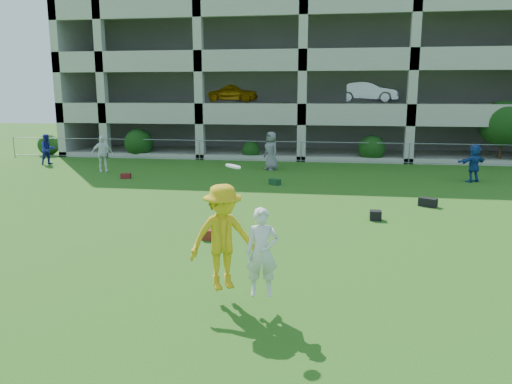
% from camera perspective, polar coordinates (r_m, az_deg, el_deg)
% --- Properties ---
extents(ground, '(100.00, 100.00, 0.00)m').
position_cam_1_polar(ground, '(10.48, -1.66, -10.79)').
color(ground, '#235114').
rests_on(ground, ground).
extents(bystander_a, '(0.99, 1.03, 1.68)m').
position_cam_1_polar(bystander_a, '(29.91, -22.71, 4.52)').
color(bystander_a, navy).
rests_on(bystander_a, ground).
extents(bystander_b, '(1.14, 0.93, 1.82)m').
position_cam_1_polar(bystander_b, '(26.24, -17.19, 4.20)').
color(bystander_b, white).
rests_on(bystander_b, ground).
extents(bystander_c, '(1.11, 1.13, 1.96)m').
position_cam_1_polar(bystander_c, '(25.70, 1.74, 4.72)').
color(bystander_c, slate).
rests_on(bystander_c, ground).
extents(bystander_d, '(1.59, 1.29, 1.70)m').
position_cam_1_polar(bystander_d, '(24.22, 23.64, 3.05)').
color(bystander_d, navy).
rests_on(bystander_d, ground).
extents(bag_red_a, '(0.58, 0.35, 0.28)m').
position_cam_1_polar(bag_red_a, '(13.65, -4.98, -4.89)').
color(bag_red_a, '#5A1E0F').
rests_on(bag_red_a, ground).
extents(crate_d, '(0.36, 0.36, 0.30)m').
position_cam_1_polar(crate_d, '(16.10, 13.50, -2.61)').
color(crate_d, black).
rests_on(crate_d, ground).
extents(bag_black_e, '(0.67, 0.57, 0.30)m').
position_cam_1_polar(bag_black_e, '(18.51, 19.05, -1.12)').
color(bag_black_e, black).
rests_on(bag_black_e, ground).
extents(bag_red_f, '(0.49, 0.35, 0.24)m').
position_cam_1_polar(bag_red_f, '(23.96, -14.66, 1.79)').
color(bag_red_f, '#612010').
rests_on(bag_red_f, ground).
extents(bag_green_g, '(0.57, 0.55, 0.25)m').
position_cam_1_polar(bag_green_g, '(21.63, 2.16, 1.17)').
color(bag_green_g, '#123216').
rests_on(bag_green_g, ground).
extents(frisbee_contest, '(1.85, 1.31, 2.42)m').
position_cam_1_polar(frisbee_contest, '(9.29, -3.13, -5.42)').
color(frisbee_contest, gold).
rests_on(frisbee_contest, ground).
extents(parking_garage, '(30.00, 14.00, 12.00)m').
position_cam_1_polar(parking_garage, '(37.34, 6.20, 14.47)').
color(parking_garage, '#9E998C').
rests_on(parking_garage, ground).
extents(fence, '(36.06, 0.06, 1.20)m').
position_cam_1_polar(fence, '(28.79, 5.17, 4.66)').
color(fence, gray).
rests_on(fence, ground).
extents(shrub_row, '(34.38, 2.52, 3.50)m').
position_cam_1_polar(shrub_row, '(29.48, 14.28, 6.27)').
color(shrub_row, '#163D11').
rests_on(shrub_row, ground).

